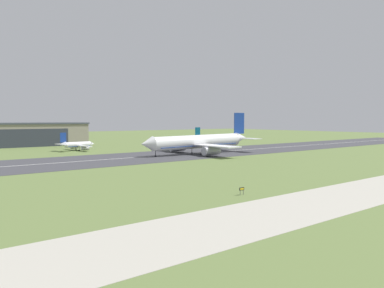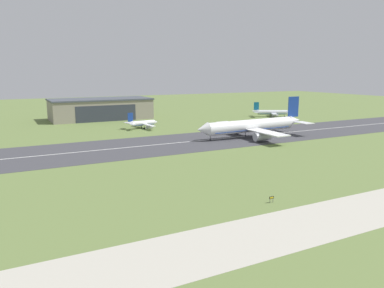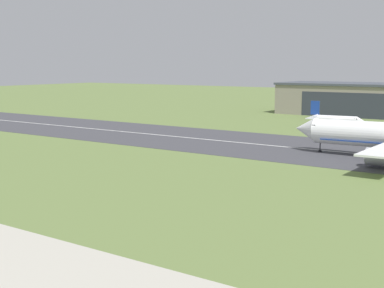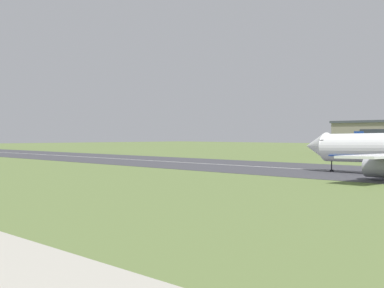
% 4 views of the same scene
% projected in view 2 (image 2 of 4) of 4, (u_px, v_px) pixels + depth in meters
% --- Properties ---
extents(ground_plane, '(755.96, 755.96, 0.00)m').
position_uv_depth(ground_plane, '(228.00, 180.00, 104.07)').
color(ground_plane, olive).
extents(runway_strip, '(515.96, 41.65, 0.06)m').
position_uv_depth(runway_strip, '(152.00, 145.00, 153.45)').
color(runway_strip, '#3D3D42').
rests_on(runway_strip, ground_plane).
extents(runway_centreline, '(464.37, 0.70, 0.01)m').
position_uv_depth(runway_centreline, '(152.00, 145.00, 153.44)').
color(runway_centreline, silver).
rests_on(runway_centreline, runway_strip).
extents(taxiway_road, '(386.97, 16.04, 0.05)m').
position_uv_depth(taxiway_road, '(318.00, 221.00, 75.06)').
color(taxiway_road, '#B2AD9E').
rests_on(taxiway_road, ground_plane).
extents(hangar_building, '(62.33, 28.51, 13.15)m').
position_uv_depth(hangar_building, '(101.00, 109.00, 238.17)').
color(hangar_building, gray).
rests_on(hangar_building, ground_plane).
extents(airplane_landing, '(56.67, 49.65, 17.98)m').
position_uv_depth(airplane_landing, '(251.00, 126.00, 171.48)').
color(airplane_landing, white).
rests_on(airplane_landing, ground_plane).
extents(airplane_parked_west, '(18.29, 22.59, 8.79)m').
position_uv_depth(airplane_parked_west, '(143.00, 123.00, 198.67)').
color(airplane_parked_west, white).
rests_on(airplane_parked_west, ground_plane).
extents(airplane_parked_centre, '(25.72, 20.36, 9.82)m').
position_uv_depth(airplane_parked_centre, '(272.00, 112.00, 251.02)').
color(airplane_parked_centre, silver).
rests_on(airplane_parked_centre, ground_plane).
extents(runway_sign, '(1.24, 0.13, 1.53)m').
position_uv_depth(runway_sign, '(272.00, 198.00, 85.54)').
color(runway_sign, '#4C4C51').
rests_on(runway_sign, ground_plane).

